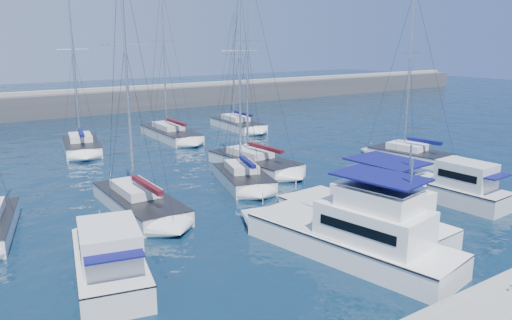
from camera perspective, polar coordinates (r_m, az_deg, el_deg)
ground at (r=28.97m, az=7.62°, el=-7.13°), size 220.00×220.00×0.00m
breakwater at (r=74.90m, az=-19.92°, el=5.79°), size 160.00×6.00×4.45m
dock at (r=22.64m, az=27.03°, el=-13.92°), size 40.00×2.20×0.60m
dock_cleat_centre at (r=22.46m, az=27.15°, el=-12.95°), size 0.16×0.16×0.25m
motor_yacht_port_outer at (r=22.62m, az=-16.38°, el=-11.13°), size 4.29×7.65×3.20m
motor_yacht_port_inner at (r=24.39m, az=11.58°, el=-8.50°), size 5.27×11.07×4.69m
motor_yacht_stbd_inner at (r=27.34m, az=12.81°, el=-6.11°), size 4.33×9.85×4.69m
motor_yacht_stbd_outer at (r=34.30m, az=21.91°, el=-3.05°), size 2.94×7.06×3.20m
sailboat_mid_b at (r=31.47m, az=-13.23°, el=-4.66°), size 3.07×8.86×15.91m
sailboat_mid_c at (r=35.87m, az=-1.49°, el=-1.99°), size 4.66×7.07×15.12m
sailboat_mid_d at (r=40.43m, az=-0.25°, el=-0.22°), size 3.86×8.93×16.21m
sailboat_mid_e at (r=44.75m, az=17.24°, el=0.52°), size 4.14×7.25×14.61m
sailboat_back_a at (r=49.47m, az=-19.34°, el=1.57°), size 4.44×8.00×14.93m
sailboat_back_b at (r=53.55m, az=-9.75°, el=3.01°), size 3.37×9.63×16.17m
sailboat_back_c at (r=58.57m, az=-2.14°, el=4.08°), size 3.48×8.59×13.64m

